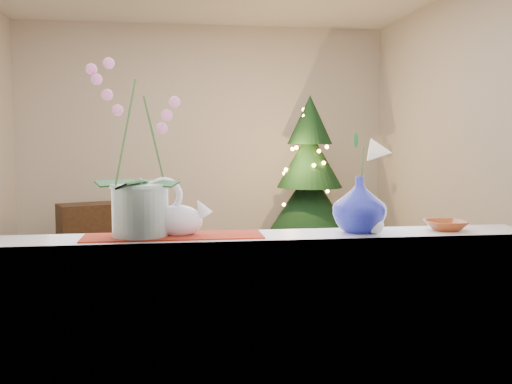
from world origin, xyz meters
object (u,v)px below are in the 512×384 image
paperweight (375,226)px  side_table (97,230)px  swan (178,209)px  amber_dish (446,226)px  blue_vase (359,200)px  orchid_pot (139,149)px  xmas_tree (309,175)px

paperweight → side_table: (-1.67, 4.25, -0.65)m
swan → amber_dish: size_ratio=1.80×
blue_vase → side_table: (-1.62, 4.20, -0.75)m
paperweight → blue_vase: bearing=132.9°
paperweight → amber_dish: paperweight is taller
swan → paperweight: swan is taller
orchid_pot → paperweight: 0.99m
orchid_pot → amber_dish: 1.31m
paperweight → amber_dish: 0.33m
xmas_tree → side_table: size_ratio=2.25×
swan → orchid_pot: bearing=179.4°
side_table → xmas_tree: bearing=-23.7°
xmas_tree → side_table: bearing=177.9°
orchid_pot → amber_dish: bearing=-0.4°
orchid_pot → blue_vase: size_ratio=2.62×
amber_dish → swan: bearing=179.5°
orchid_pot → side_table: 4.37m
xmas_tree → side_table: (-2.39, 0.09, -0.60)m
orchid_pot → amber_dish: (1.26, -0.01, -0.33)m
amber_dish → side_table: amber_dish is taller
side_table → swan: bearing=-99.8°
orchid_pot → swan: (0.15, 0.00, -0.24)m
swan → xmas_tree: bearing=68.6°
xmas_tree → side_table: xmas_tree is taller
swan → amber_dish: swan is taller
orchid_pot → swan: orchid_pot is taller
orchid_pot → side_table: orchid_pot is taller
orchid_pot → xmas_tree: (1.66, 4.11, -0.36)m
blue_vase → swan: bearing=179.7°
blue_vase → paperweight: (0.05, -0.05, -0.10)m
swan → xmas_tree: 4.38m
blue_vase → amber_dish: blue_vase is taller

